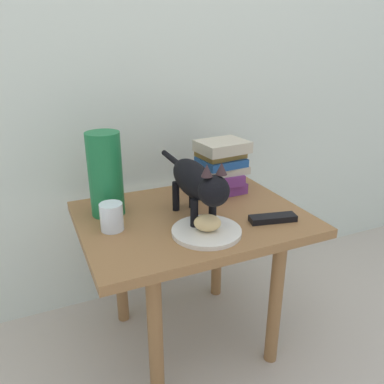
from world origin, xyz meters
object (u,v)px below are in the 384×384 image
object	(u,v)px
plate	(207,231)
book_stack	(221,167)
cat	(196,182)
tv_remote	(273,218)
side_table	(192,235)
candle_jar	(111,218)
bread_roll	(207,223)
green_vase	(105,174)

from	to	relation	value
plate	book_stack	distance (m)	0.36
cat	tv_remote	bearing A→B (deg)	-24.38
side_table	book_stack	xyz separation A→B (m)	(0.18, 0.14, 0.17)
cat	candle_jar	distance (m)	0.28
tv_remote	cat	bearing A→B (deg)	167.88
cat	tv_remote	xyz separation A→B (m)	(0.22, -0.10, -0.12)
book_stack	plate	bearing A→B (deg)	-124.55
book_stack	tv_remote	world-z (taller)	book_stack
side_table	book_stack	bearing A→B (deg)	38.62
bread_roll	book_stack	world-z (taller)	book_stack
tv_remote	green_vase	bearing A→B (deg)	161.88
plate	tv_remote	size ratio (longest dim) A/B	1.39
cat	candle_jar	bearing A→B (deg)	167.99
green_vase	plate	bearing A→B (deg)	-48.15
plate	candle_jar	bearing A→B (deg)	149.88
candle_jar	book_stack	bearing A→B (deg)	17.43
candle_jar	bread_roll	bearing A→B (deg)	-31.45
plate	bread_roll	distance (m)	0.03
plate	bread_roll	world-z (taller)	bread_roll
cat	green_vase	world-z (taller)	green_vase
plate	green_vase	world-z (taller)	green_vase
candle_jar	tv_remote	bearing A→B (deg)	-17.95
green_vase	candle_jar	distance (m)	0.15
side_table	plate	world-z (taller)	plate
cat	candle_jar	xyz separation A→B (m)	(-0.26, 0.05, -0.09)
bread_roll	tv_remote	distance (m)	0.23
bread_roll	green_vase	bearing A→B (deg)	130.95
plate	bread_roll	xyz separation A→B (m)	(-0.00, -0.01, 0.03)
plate	cat	world-z (taller)	cat
candle_jar	tv_remote	world-z (taller)	candle_jar
cat	book_stack	world-z (taller)	cat
side_table	tv_remote	xyz separation A→B (m)	(0.21, -0.15, 0.08)
side_table	plate	distance (m)	0.16
plate	book_stack	world-z (taller)	book_stack
book_stack	candle_jar	bearing A→B (deg)	-162.57
cat	tv_remote	world-z (taller)	cat
side_table	cat	bearing A→B (deg)	-98.31
plate	candle_jar	size ratio (longest dim) A/B	2.45
tv_remote	plate	bearing A→B (deg)	-170.32
side_table	bread_roll	bearing A→B (deg)	-96.24
plate	tv_remote	xyz separation A→B (m)	(0.23, -0.01, 0.00)
cat	book_stack	bearing A→B (deg)	45.98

